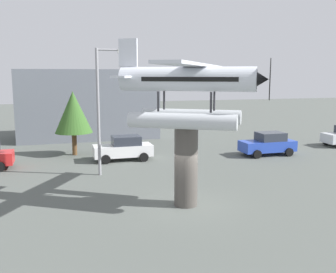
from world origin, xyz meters
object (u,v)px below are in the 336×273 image
Objects in this scene: display_pedestal at (186,166)px; storefront_building at (88,104)px; car_far_blue at (268,144)px; floatplane_monument at (189,90)px; tree_east at (73,112)px; car_mid_white at (124,148)px; streetlight_primary at (101,102)px.

storefront_building reaches higher than display_pedestal.
display_pedestal is 0.90× the size of car_far_blue.
floatplane_monument is 1.94× the size of tree_east.
car_mid_white is (-1.25, 10.57, -4.58)m from floatplane_monument.
display_pedestal is 0.49× the size of streetlight_primary.
floatplane_monument is 0.73× the size of storefront_building.
display_pedestal is at bearing -180.00° from floatplane_monument.
car_far_blue is 13.60m from streetlight_primary.
car_mid_white is 1.00× the size of car_far_blue.
floatplane_monument reaches higher than storefront_building.
storefront_building is at bearing 78.25° from tree_east.
storefront_building is (-2.66, 22.00, 1.41)m from display_pedestal.
display_pedestal is 7.87m from streetlight_primary.
storefront_building reaches higher than car_mid_white.
display_pedestal reaches higher than car_mid_white.
tree_east reaches higher than car_far_blue.
streetlight_primary reaches higher than car_mid_white.
car_mid_white is (-1.14, 10.51, -1.01)m from display_pedestal.
display_pedestal is at bearing -65.54° from streetlight_primary.
display_pedestal is 3.57m from floatplane_monument.
streetlight_primary is (-12.90, -2.39, 3.59)m from car_far_blue.
display_pedestal is 22.20m from storefront_building.
car_mid_white is 0.86× the size of tree_east.
car_far_blue is 0.55× the size of streetlight_primary.
tree_east is at bearing 140.01° from floatplane_monument.
streetlight_primary reaches higher than tree_east.
floatplane_monument is 11.59m from car_mid_white.
storefront_building is at bearing -82.48° from car_mid_white.
car_far_blue is at bearing -45.83° from storefront_building.
floatplane_monument reaches higher than streetlight_primary.
car_mid_white is 11.84m from storefront_building.
car_far_blue is (9.71, 9.22, -4.58)m from floatplane_monument.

